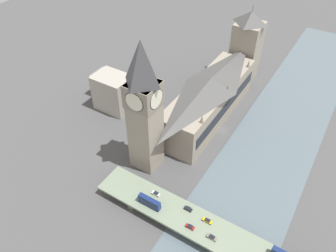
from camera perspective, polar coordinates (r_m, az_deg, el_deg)
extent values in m
plane|color=#4C4C4F|center=(208.19, 9.65, -0.84)|extent=(600.00, 600.00, 0.00)
cube|color=slate|center=(202.84, 17.43, -3.82)|extent=(48.64, 360.00, 0.30)
cube|color=gray|center=(210.68, 7.21, 4.23)|extent=(24.00, 88.00, 23.73)
cube|color=black|center=(206.49, 10.25, 3.39)|extent=(0.40, 80.96, 7.12)
pyramid|color=#4C4C4C|center=(202.03, 7.57, 7.65)|extent=(23.52, 86.24, 6.43)
cone|color=gray|center=(226.22, 13.88, 10.51)|extent=(2.20, 2.20, 5.00)
cone|color=gray|center=(199.12, 10.40, 6.49)|extent=(2.20, 2.20, 5.00)
cone|color=gray|center=(174.24, 5.95, 1.24)|extent=(2.20, 2.20, 5.00)
cube|color=gray|center=(168.23, -3.97, -0.13)|extent=(13.83, 13.83, 53.39)
cube|color=gray|center=(155.48, -4.31, 5.53)|extent=(14.66, 14.66, 12.44)
cylinder|color=black|center=(152.12, -2.13, 4.72)|extent=(0.50, 10.37, 10.37)
cylinder|color=silver|center=(152.06, -2.08, 4.70)|extent=(0.62, 9.60, 9.60)
cylinder|color=black|center=(159.07, -6.41, 6.30)|extent=(0.50, 10.37, 10.37)
cylinder|color=silver|center=(159.15, -6.45, 6.31)|extent=(0.62, 9.60, 9.60)
cylinder|color=black|center=(160.16, -2.85, 6.80)|extent=(10.37, 0.50, 10.37)
cylinder|color=silver|center=(160.25, -2.82, 6.82)|extent=(9.60, 0.62, 9.60)
cylinder|color=black|center=(150.98, -5.86, 4.18)|extent=(10.37, 0.50, 10.37)
cylinder|color=silver|center=(150.89, -5.90, 4.15)|extent=(9.60, 0.62, 9.60)
pyramid|color=#424247|center=(146.15, -4.65, 10.99)|extent=(14.10, 14.10, 21.86)
cube|color=gray|center=(251.46, 13.34, 12.58)|extent=(18.63, 18.63, 42.53)
pyramid|color=#4C4C4C|center=(240.72, 14.31, 17.87)|extent=(18.63, 18.63, 8.38)
cylinder|color=#333338|center=(238.45, 14.56, 19.23)|extent=(0.30, 0.30, 4.00)
cube|color=#5D6A59|center=(157.33, 9.11, -19.03)|extent=(3.00, 14.33, 4.58)
cube|color=#5D6A59|center=(169.25, -5.16, -12.12)|extent=(3.00, 14.33, 4.58)
cube|color=gray|center=(154.85, 9.23, -18.50)|extent=(129.28, 16.85, 1.20)
cube|color=navy|center=(160.36, -3.25, -13.29)|extent=(11.87, 2.43, 2.04)
cube|color=black|center=(160.03, -3.25, -13.21)|extent=(10.68, 2.49, 0.90)
cube|color=navy|center=(158.56, -3.28, -12.83)|extent=(11.63, 2.43, 2.39)
cube|color=black|center=(158.46, -3.28, -12.80)|extent=(10.68, 2.49, 1.15)
cube|color=navy|center=(157.53, -3.30, -12.56)|extent=(11.51, 2.31, 0.16)
cylinder|color=black|center=(163.47, -4.52, -12.42)|extent=(1.05, 0.28, 1.05)
cylinder|color=black|center=(162.46, -4.98, -12.95)|extent=(1.05, 0.28, 1.05)
cylinder|color=black|center=(159.94, -1.48, -14.00)|extent=(1.05, 0.28, 1.05)
cylinder|color=black|center=(158.91, -1.93, -14.55)|extent=(1.05, 0.28, 1.05)
cylinder|color=black|center=(155.20, 17.87, -19.96)|extent=(1.09, 0.28, 1.09)
cube|color=black|center=(159.70, 3.51, -14.21)|extent=(4.01, 1.86, 0.56)
cube|color=black|center=(159.20, 3.56, -14.11)|extent=(2.08, 1.68, 0.59)
cylinder|color=black|center=(160.67, 3.18, -13.81)|extent=(0.70, 0.22, 0.70)
cylinder|color=black|center=(159.81, 2.87, -14.23)|extent=(0.70, 0.22, 0.70)
cylinder|color=black|center=(159.92, 4.15, -14.26)|extent=(0.70, 0.22, 0.70)
cylinder|color=black|center=(159.06, 3.85, -14.69)|extent=(0.70, 0.22, 0.70)
cube|color=silver|center=(164.63, -2.12, -11.70)|extent=(4.35, 1.86, 0.69)
cube|color=black|center=(164.09, -2.09, -11.59)|extent=(2.26, 1.67, 0.55)
cylinder|color=black|center=(165.86, -2.47, -11.30)|extent=(0.62, 0.22, 0.62)
cylinder|color=black|center=(165.04, -2.80, -11.69)|extent=(0.62, 0.22, 0.62)
cylinder|color=black|center=(164.65, -1.44, -11.82)|extent=(0.62, 0.22, 0.62)
cylinder|color=black|center=(163.83, -1.77, -12.21)|extent=(0.62, 0.22, 0.62)
cube|color=slate|center=(152.78, 7.60, -18.67)|extent=(4.67, 1.84, 0.64)
cube|color=black|center=(152.23, 7.67, -18.58)|extent=(2.43, 1.65, 0.58)
cylinder|color=black|center=(153.69, 7.06, -18.18)|extent=(0.61, 0.22, 0.61)
cylinder|color=black|center=(152.89, 6.77, -18.65)|extent=(0.61, 0.22, 0.61)
cylinder|color=black|center=(153.10, 8.41, -18.78)|extent=(0.61, 0.22, 0.61)
cylinder|color=black|center=(152.30, 8.12, -19.25)|extent=(0.61, 0.22, 0.61)
cube|color=maroon|center=(154.52, 3.84, -17.12)|extent=(4.24, 1.75, 0.64)
cube|color=black|center=(153.99, 3.90, -17.02)|extent=(2.21, 1.57, 0.55)
cylinder|color=black|center=(155.46, 3.43, -16.69)|extent=(0.66, 0.22, 0.66)
cylinder|color=black|center=(154.72, 3.13, -17.11)|extent=(0.66, 0.22, 0.66)
cylinder|color=black|center=(154.73, 4.55, -17.22)|extent=(0.66, 0.22, 0.66)
cylinder|color=black|center=(153.98, 4.26, -17.65)|extent=(0.66, 0.22, 0.66)
cube|color=gold|center=(156.88, 6.83, -16.06)|extent=(4.79, 1.86, 0.65)
cube|color=black|center=(156.40, 6.90, -15.97)|extent=(2.49, 1.67, 0.44)
cylinder|color=black|center=(157.87, 6.33, -15.59)|extent=(0.70, 0.22, 0.70)
cylinder|color=black|center=(157.01, 6.04, -16.04)|extent=(0.70, 0.22, 0.70)
cylinder|color=black|center=(157.17, 7.62, -16.17)|extent=(0.70, 0.22, 0.70)
cylinder|color=black|center=(156.30, 7.33, -16.62)|extent=(0.70, 0.22, 0.70)
cube|color=#A39E93|center=(219.51, -9.49, 5.80)|extent=(23.26, 17.57, 24.52)
cube|color=gray|center=(231.80, -9.58, 6.71)|extent=(28.15, 14.78, 16.53)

